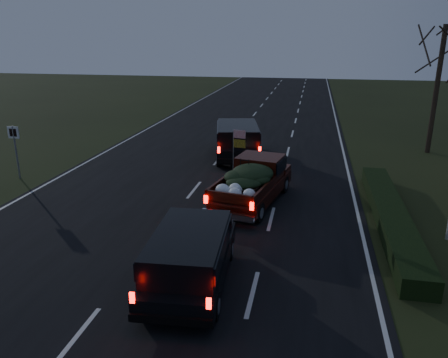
% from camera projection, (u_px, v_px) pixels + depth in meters
% --- Properties ---
extents(ground, '(120.00, 120.00, 0.00)m').
position_uv_depth(ground, '(154.00, 240.00, 14.33)').
color(ground, black).
rests_on(ground, ground).
extents(road_asphalt, '(14.00, 120.00, 0.02)m').
position_uv_depth(road_asphalt, '(154.00, 240.00, 14.33)').
color(road_asphalt, black).
rests_on(road_asphalt, ground).
extents(hedge_row, '(1.00, 10.00, 0.60)m').
position_uv_depth(hedge_row, '(390.00, 215.00, 15.56)').
color(hedge_row, black).
rests_on(hedge_row, ground).
extents(route_sign, '(0.55, 0.08, 2.50)m').
position_uv_depth(route_sign, '(15.00, 144.00, 20.07)').
color(route_sign, gray).
rests_on(route_sign, ground).
extents(bare_tree_far, '(3.60, 3.60, 7.00)m').
position_uv_depth(bare_tree_far, '(441.00, 59.00, 23.58)').
color(bare_tree_far, black).
rests_on(bare_tree_far, ground).
extents(pickup_truck, '(2.80, 5.22, 2.60)m').
position_uv_depth(pickup_truck, '(253.00, 179.00, 17.31)').
color(pickup_truck, '#390F07').
rests_on(pickup_truck, ground).
extents(lead_suv, '(3.27, 5.66, 1.53)m').
position_uv_depth(lead_suv, '(237.00, 138.00, 23.62)').
color(lead_suv, black).
rests_on(lead_suv, ground).
extents(rear_suv, '(2.32, 4.65, 1.30)m').
position_uv_depth(rear_suv, '(190.00, 253.00, 11.40)').
color(rear_suv, black).
rests_on(rear_suv, ground).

